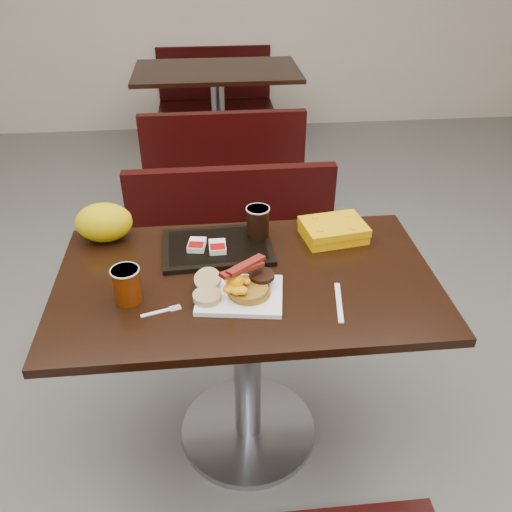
{
  "coord_description": "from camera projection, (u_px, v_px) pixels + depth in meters",
  "views": [
    {
      "loc": [
        -0.1,
        -1.36,
        1.73
      ],
      "look_at": [
        0.03,
        0.01,
        0.82
      ],
      "focal_mm": 37.1,
      "sensor_mm": 36.0,
      "label": 1
    }
  ],
  "objects": [
    {
      "name": "tray",
      "position": [
        217.0,
        247.0,
        1.81
      ],
      "size": [
        0.38,
        0.28,
        0.02
      ],
      "primitive_type": "cube",
      "rotation": [
        0.0,
        0.0,
        0.04
      ],
      "color": "black",
      "rests_on": "table_near"
    },
    {
      "name": "muffin_top",
      "position": [
        208.0,
        280.0,
        1.6
      ],
      "size": [
        0.1,
        0.1,
        0.05
      ],
      "primitive_type": "cylinder",
      "rotation": [
        0.38,
        0.0,
        -0.3
      ],
      "color": "tan",
      "rests_on": "platter"
    },
    {
      "name": "bacon_strips",
      "position": [
        242.0,
        268.0,
        1.55
      ],
      "size": [
        0.17,
        0.15,
        0.01
      ],
      "primitive_type": null,
      "rotation": [
        0.0,
        0.0,
        0.64
      ],
      "color": "#490508",
      "rests_on": "scrambled_eggs"
    },
    {
      "name": "muffin_bottom",
      "position": [
        207.0,
        296.0,
        1.55
      ],
      "size": [
        0.1,
        0.1,
        0.02
      ],
      "primitive_type": "cylinder",
      "rotation": [
        0.0,
        0.0,
        -0.24
      ],
      "color": "tan",
      "rests_on": "platter"
    },
    {
      "name": "table_near",
      "position": [
        247.0,
        363.0,
        1.88
      ],
      "size": [
        1.2,
        0.7,
        0.75
      ],
      "primitive_type": null,
      "color": "black",
      "rests_on": "floor"
    },
    {
      "name": "paper_bag",
      "position": [
        104.0,
        222.0,
        1.83
      ],
      "size": [
        0.22,
        0.18,
        0.14
      ],
      "primitive_type": "ellipsoid",
      "rotation": [
        0.0,
        0.0,
        -0.19
      ],
      "color": "#E5C107",
      "rests_on": "table_near"
    },
    {
      "name": "condiment_ketchup",
      "position": [
        201.0,
        258.0,
        1.76
      ],
      "size": [
        0.05,
        0.04,
        0.01
      ],
      "primitive_type": "cube",
      "rotation": [
        0.0,
        0.0,
        0.14
      ],
      "color": "#8C0504",
      "rests_on": "table_near"
    },
    {
      "name": "clamshell",
      "position": [
        333.0,
        230.0,
        1.86
      ],
      "size": [
        0.24,
        0.19,
        0.06
      ],
      "primitive_type": "cube",
      "rotation": [
        0.0,
        0.0,
        0.16
      ],
      "color": "#E89E03",
      "rests_on": "table_near"
    },
    {
      "name": "knife",
      "position": [
        339.0,
        302.0,
        1.56
      ],
      "size": [
        0.05,
        0.19,
        0.0
      ],
      "primitive_type": "cube",
      "rotation": [
        0.0,
        0.0,
        -1.73
      ],
      "color": "white",
      "rests_on": "table_near"
    },
    {
      "name": "bench_far_s",
      "position": [
        223.0,
        157.0,
        3.47
      ],
      "size": [
        1.0,
        0.46,
        0.72
      ],
      "primitive_type": null,
      "color": "black",
      "rests_on": "floor"
    },
    {
      "name": "scrambled_eggs",
      "position": [
        235.0,
        282.0,
        1.54
      ],
      "size": [
        0.1,
        0.09,
        0.05
      ],
      "primitive_type": "ellipsoid",
      "rotation": [
        0.0,
        0.0,
        0.21
      ],
      "color": "#FFB005",
      "rests_on": "pancake_stack"
    },
    {
      "name": "sausage_patty",
      "position": [
        262.0,
        276.0,
        1.6
      ],
      "size": [
        0.09,
        0.09,
        0.01
      ],
      "primitive_type": "cylinder",
      "rotation": [
        0.0,
        0.0,
        -0.11
      ],
      "color": "black",
      "rests_on": "pancake_stack"
    },
    {
      "name": "bench_far_n",
      "position": [
        216.0,
        95.0,
        4.63
      ],
      "size": [
        1.0,
        0.46,
        0.72
      ],
      "primitive_type": null,
      "color": "black",
      "rests_on": "floor"
    },
    {
      "name": "fork",
      "position": [
        155.0,
        313.0,
        1.52
      ],
      "size": [
        0.12,
        0.05,
        0.0
      ],
      "primitive_type": null,
      "rotation": [
        0.0,
        0.0,
        0.29
      ],
      "color": "white",
      "rests_on": "table_near"
    },
    {
      "name": "floor",
      "position": [
        248.0,
        431.0,
        2.09
      ],
      "size": [
        6.0,
        7.0,
        0.01
      ],
      "primitive_type": "cube",
      "color": "slate",
      "rests_on": "ground"
    },
    {
      "name": "table_far",
      "position": [
        219.0,
        119.0,
        4.04
      ],
      "size": [
        1.2,
        0.7,
        0.75
      ],
      "primitive_type": null,
      "color": "black",
      "rests_on": "floor"
    },
    {
      "name": "hashbrown_sleeve_left",
      "position": [
        197.0,
        245.0,
        1.78
      ],
      "size": [
        0.07,
        0.08,
        0.02
      ],
      "primitive_type": "cube",
      "rotation": [
        0.0,
        0.0,
        -0.17
      ],
      "color": "silver",
      "rests_on": "tray"
    },
    {
      "name": "coffee_cup_far",
      "position": [
        258.0,
        222.0,
        1.83
      ],
      "size": [
        0.08,
        0.08,
        0.11
      ],
      "primitive_type": "cylinder",
      "rotation": [
        0.0,
        0.0,
        -0.03
      ],
      "color": "black",
      "rests_on": "tray"
    },
    {
      "name": "hashbrown_sleeve_right",
      "position": [
        217.0,
        247.0,
        1.77
      ],
      "size": [
        0.06,
        0.08,
        0.02
      ],
      "primitive_type": "cube",
      "rotation": [
        0.0,
        0.0,
        0.01
      ],
      "color": "silver",
      "rests_on": "tray"
    },
    {
      "name": "pancake_stack",
      "position": [
        249.0,
        289.0,
        1.57
      ],
      "size": [
        0.14,
        0.14,
        0.03
      ],
      "primitive_type": "cylinder",
      "rotation": [
        0.0,
        0.0,
        -0.09
      ],
      "color": "#A9671C",
      "rests_on": "platter"
    },
    {
      "name": "coffee_cup_near",
      "position": [
        127.0,
        285.0,
        1.55
      ],
      "size": [
        0.09,
        0.09,
        0.11
      ],
      "primitive_type": "cylinder",
      "rotation": [
        0.0,
        0.0,
        -0.2
      ],
      "color": "#853004",
      "rests_on": "table_near"
    },
    {
      "name": "platter",
      "position": [
        240.0,
        295.0,
        1.59
      ],
      "size": [
        0.28,
        0.23,
        0.02
      ],
      "primitive_type": "cube",
      "rotation": [
        0.0,
        0.0,
        -0.15
      ],
      "color": "white",
      "rests_on": "table_near"
    },
    {
      "name": "bench_near_n",
      "position": [
        235.0,
        258.0,
        2.47
      ],
      "size": [
        1.0,
        0.46,
        0.72
      ],
      "primitive_type": null,
      "color": "black",
      "rests_on": "floor"
    }
  ]
}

